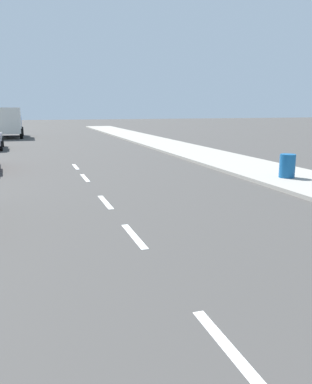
% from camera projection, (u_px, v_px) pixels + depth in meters
% --- Properties ---
extents(ground_plane, '(160.00, 160.00, 0.00)m').
position_uv_depth(ground_plane, '(84.00, 177.00, 16.38)').
color(ground_plane, '#423F3D').
extents(sidewalk_strip, '(3.60, 80.00, 0.14)m').
position_uv_depth(sidewalk_strip, '(229.00, 161.00, 20.56)').
color(sidewalk_strip, '#9E998E').
rests_on(sidewalk_strip, ground).
extents(lane_stripe_2, '(0.16, 1.80, 0.01)m').
position_uv_depth(lane_stripe_2, '(228.00, 348.00, 4.72)').
color(lane_stripe_2, white).
rests_on(lane_stripe_2, ground).
extents(lane_stripe_3, '(0.16, 1.80, 0.01)m').
position_uv_depth(lane_stripe_3, '(134.00, 236.00, 8.84)').
color(lane_stripe_3, white).
rests_on(lane_stripe_3, ground).
extents(lane_stripe_4, '(0.16, 1.80, 0.01)m').
position_uv_depth(lane_stripe_4, '(105.00, 202.00, 11.99)').
color(lane_stripe_4, white).
rests_on(lane_stripe_4, ground).
extents(lane_stripe_5, '(0.16, 1.80, 0.01)m').
position_uv_depth(lane_stripe_5, '(85.00, 178.00, 16.12)').
color(lane_stripe_5, white).
rests_on(lane_stripe_5, ground).
extents(lane_stripe_6, '(0.16, 1.80, 0.01)m').
position_uv_depth(lane_stripe_6, '(76.00, 167.00, 19.13)').
color(lane_stripe_6, white).
rests_on(lane_stripe_6, ground).
extents(delivery_truck, '(2.72, 6.26, 2.80)m').
position_uv_depth(delivery_truck, '(7.00, 122.00, 37.35)').
color(delivery_truck, '#23478C').
rests_on(delivery_truck, ground).
extents(trash_bin_far, '(0.60, 0.60, 0.91)m').
position_uv_depth(trash_bin_far, '(287.00, 166.00, 15.32)').
color(trash_bin_far, '#14518C').
rests_on(trash_bin_far, sidewalk_strip).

